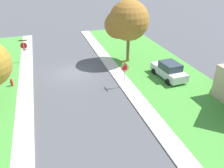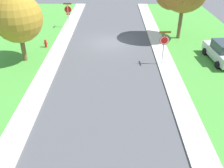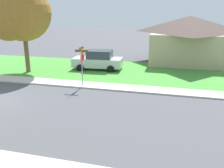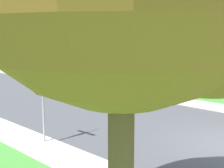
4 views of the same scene
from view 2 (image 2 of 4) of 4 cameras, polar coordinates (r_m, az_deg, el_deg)
The scene contains 8 objects.
ground_plane at distance 25.18m, azimuth -0.54°, elevation 9.26°, with size 120.00×120.00×0.00m, color #4C4C51.
sidewalk_east at distance 15.50m, azimuth -19.22°, elevation -7.27°, with size 1.40×56.00×0.10m, color beige.
sidewalk_west at distance 15.21m, azimuth 16.72°, elevation -7.61°, with size 1.40×56.00×0.10m, color beige.
stop_sign_near_corner at distance 29.50m, azimuth -9.88°, elevation 15.84°, with size 0.92×0.92×2.77m.
stop_sign_far_corner at distance 20.49m, azimuth 11.65°, elevation 9.20°, with size 0.92×0.92×2.77m.
car_silver_across_road at distance 22.77m, azimuth 23.76°, elevation 6.63°, with size 2.28×4.42×1.76m.
tree_sidewalk_near at distance 21.61m, azimuth -20.86°, elevation 13.49°, with size 4.11×3.82×5.54m.
fire_hydrant at distance 24.58m, azimuth -14.68°, elevation 8.81°, with size 0.38×0.22×0.83m.
Camera 2 is at (-0.49, 23.47, 9.10)m, focal length 40.63 mm.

